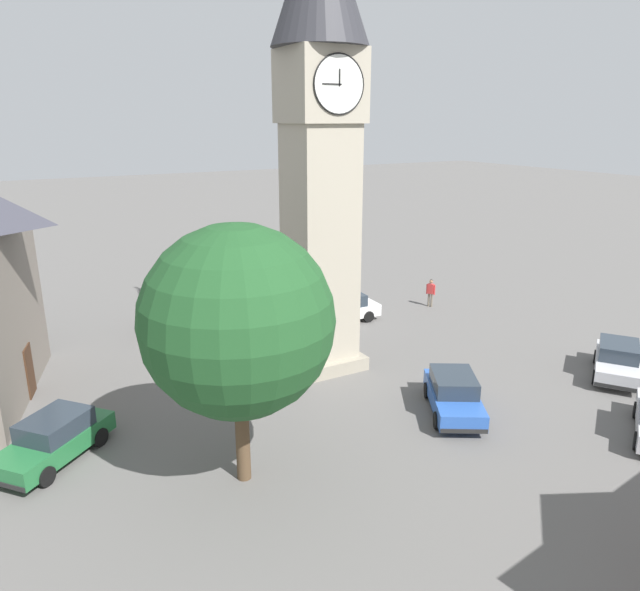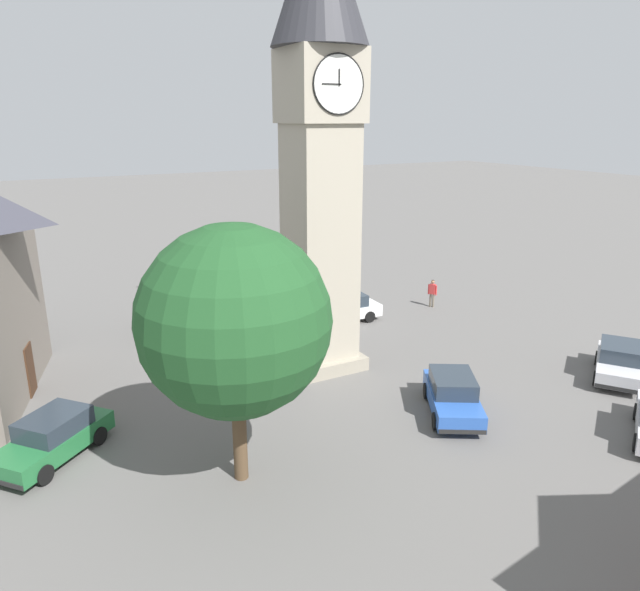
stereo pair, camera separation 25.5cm
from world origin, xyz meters
TOP-DOWN VIEW (x-y plane):
  - ground_plane at (0.00, 0.00)m, footprint 200.00×200.00m
  - clock_tower at (0.00, 0.00)m, footprint 3.94×3.94m
  - car_blue_kerb at (-10.72, 7.50)m, footprint 4.34×3.76m
  - car_silver_kerb at (-4.04, -4.63)m, footprint 4.20×1.96m
  - car_red_corner at (-2.24, 6.50)m, footprint 3.56×4.41m
  - car_white_side at (11.49, 2.54)m, footprint 4.22×3.98m
  - car_black_far at (4.85, -8.09)m, footprint 2.62×4.41m
  - pedestrian at (-10.01, -4.29)m, footprint 0.37×0.49m
  - tree at (6.43, 6.58)m, footprint 5.73×5.73m

SIDE VIEW (x-z plane):
  - ground_plane at x=0.00m, z-range 0.00..0.00m
  - car_blue_kerb at x=-10.72m, z-range 0.00..1.53m
  - car_silver_kerb at x=-4.04m, z-range 0.00..1.53m
  - car_red_corner at x=-2.24m, z-range 0.00..1.53m
  - car_white_side at x=11.49m, z-range 0.00..1.53m
  - car_black_far at x=4.85m, z-range 0.00..1.53m
  - pedestrian at x=-10.01m, z-range 0.16..1.86m
  - tree at x=6.43m, z-range 1.18..9.31m
  - clock_tower at x=0.00m, z-range 1.61..20.97m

